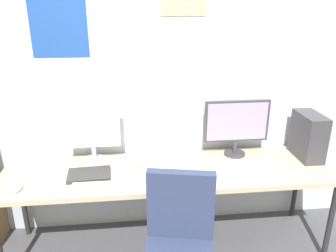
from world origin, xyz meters
The scene contains 11 objects.
wall_back centered at (0.00, 1.02, 1.30)m, with size 5.02×0.11×2.60m.
desk centered at (0.00, 0.60, 0.69)m, with size 2.62×0.68×0.74m.
monitor_left centered at (-0.60, 0.81, 1.01)m, with size 0.45×0.18×0.48m.
monitor_right centered at (0.60, 0.81, 1.02)m, with size 0.55×0.18×0.49m.
pc_tower centered at (1.19, 0.70, 0.93)m, with size 0.17×0.34×0.39m, color #38383D.
keyboard_left centered at (-0.56, 0.37, 0.75)m, with size 0.32×0.13×0.02m, color silver.
keyboard_right centered at (0.56, 0.37, 0.75)m, with size 0.33×0.13×0.02m, color silver.
mouse_left_side centered at (-0.12, 0.40, 0.76)m, with size 0.06×0.10×0.03m, color silver.
mouse_right_side centered at (-1.09, 0.41, 0.76)m, with size 0.06×0.10×0.03m, color silver.
laptop_closed centered at (-0.62, 0.56, 0.75)m, with size 0.32×0.22×0.02m, color #2D2D2D.
coffee_mug centered at (-0.27, 0.59, 0.79)m, with size 0.11×0.08×0.09m.
Camera 1 is at (-0.26, -1.73, 1.99)m, focal length 35.45 mm.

